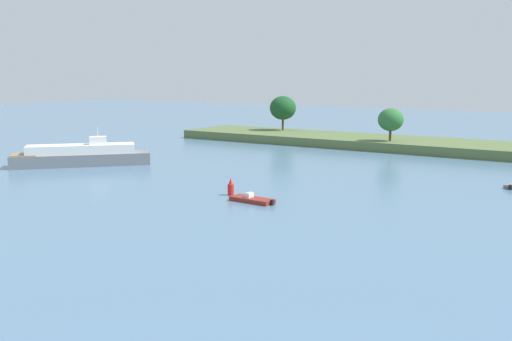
% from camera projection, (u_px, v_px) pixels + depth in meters
% --- Properties ---
extents(treeline_island, '(85.37, 15.22, 10.43)m').
position_uv_depth(treeline_island, '(418.00, 137.00, 102.40)').
color(treeline_island, '#566B3D').
rests_on(treeline_island, ground).
extents(fishing_skiff, '(5.13, 2.07, 0.94)m').
position_uv_depth(fishing_skiff, '(252.00, 200.00, 60.22)').
color(fishing_skiff, maroon).
rests_on(fishing_skiff, ground).
extents(white_riverboat, '(16.18, 17.05, 5.55)m').
position_uv_depth(white_riverboat, '(81.00, 156.00, 84.49)').
color(white_riverboat, slate).
rests_on(white_riverboat, ground).
extents(channel_buoy_red, '(0.70, 0.70, 1.90)m').
position_uv_depth(channel_buoy_red, '(231.00, 188.00, 63.57)').
color(channel_buoy_red, red).
rests_on(channel_buoy_red, ground).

